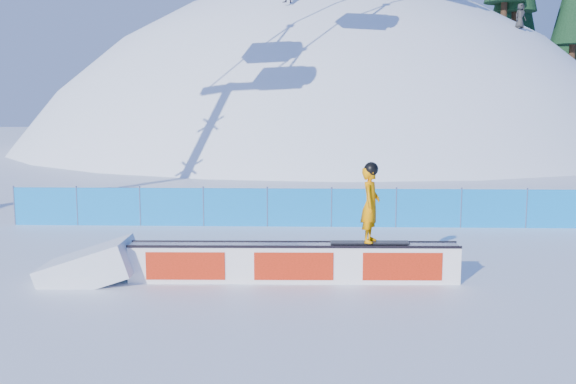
{
  "coord_description": "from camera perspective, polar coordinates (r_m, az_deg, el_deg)",
  "views": [
    {
      "loc": [
        -1.74,
        -15.18,
        3.9
      ],
      "look_at": [
        -2.21,
        -0.06,
        1.74
      ],
      "focal_mm": 40.0,
      "sensor_mm": 36.0,
      "label": 1
    }
  ],
  "objects": [
    {
      "name": "snow_ramp",
      "position": [
        14.77,
        -17.21,
        -7.56
      ],
      "size": [
        2.11,
        1.34,
        1.3
      ],
      "primitive_type": null,
      "rotation": [
        0.0,
        -0.31,
        0.02
      ],
      "color": "white",
      "rests_on": "ground"
    },
    {
      "name": "snowboarder",
      "position": [
        13.8,
        7.35,
        -1.03
      ],
      "size": [
        1.69,
        0.68,
        1.76
      ],
      "rotation": [
        0.0,
        0.0,
        1.29
      ],
      "color": "black",
      "rests_on": "rail_box"
    },
    {
      "name": "snow_hill",
      "position": [
        61.26,
        3.38,
        -12.84
      ],
      "size": [
        64.0,
        64.0,
        64.0
      ],
      "color": "white",
      "rests_on": "ground"
    },
    {
      "name": "rail_box",
      "position": [
        13.97,
        0.51,
        -6.3
      ],
      "size": [
        7.14,
        0.65,
        0.86
      ],
      "rotation": [
        0.0,
        0.0,
        0.02
      ],
      "color": "white",
      "rests_on": "ground"
    },
    {
      "name": "safety_fence",
      "position": [
        20.03,
        6.75,
        -1.41
      ],
      "size": [
        22.05,
        0.05,
        1.3
      ],
      "color": "#0980DA",
      "rests_on": "ground"
    },
    {
      "name": "ground",
      "position": [
        15.77,
        8.12,
        -6.28
      ],
      "size": [
        160.0,
        160.0,
        0.0
      ],
      "primitive_type": "plane",
      "color": "white",
      "rests_on": "ground"
    }
  ]
}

